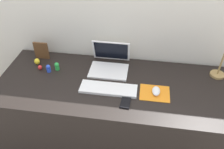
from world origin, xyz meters
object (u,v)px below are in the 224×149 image
(keyboard, at_px, (108,89))
(toy_figurine_yellow, at_px, (37,61))
(picture_frame, at_px, (41,51))
(toy_figurine_blue, at_px, (48,68))
(toy_figurine_red, at_px, (40,67))
(mouse, at_px, (156,91))
(toy_figurine_green, at_px, (57,66))
(laptop, at_px, (110,62))
(cell_phone, at_px, (126,102))

(keyboard, relative_size, toy_figurine_yellow, 8.02)
(picture_frame, bearing_deg, toy_figurine_blue, -55.61)
(picture_frame, bearing_deg, keyboard, -27.03)
(toy_figurine_blue, bearing_deg, toy_figurine_red, 166.96)
(keyboard, bearing_deg, picture_frame, 152.97)
(mouse, bearing_deg, toy_figurine_red, 170.94)
(toy_figurine_green, bearing_deg, toy_figurine_blue, -148.31)
(picture_frame, distance_m, toy_figurine_green, 0.23)
(laptop, height_order, toy_figurine_red, laptop)
(toy_figurine_blue, bearing_deg, keyboard, -15.92)
(cell_phone, height_order, toy_figurine_red, toy_figurine_red)
(mouse, xyz_separation_m, toy_figurine_red, (-0.92, 0.15, -0.00))
(keyboard, xyz_separation_m, mouse, (0.34, 0.01, 0.01))
(mouse, bearing_deg, toy_figurine_green, 168.18)
(cell_phone, bearing_deg, toy_figurine_red, 162.94)
(keyboard, relative_size, mouse, 4.27)
(laptop, distance_m, toy_figurine_green, 0.42)
(cell_phone, relative_size, picture_frame, 0.85)
(picture_frame, relative_size, toy_figurine_red, 4.02)
(toy_figurine_yellow, bearing_deg, picture_frame, 83.02)
(laptop, distance_m, toy_figurine_blue, 0.49)
(picture_frame, distance_m, toy_figurine_blue, 0.21)
(keyboard, height_order, toy_figurine_green, toy_figurine_green)
(cell_phone, bearing_deg, picture_frame, 154.21)
(mouse, relative_size, picture_frame, 0.64)
(laptop, height_order, toy_figurine_green, laptop)
(keyboard, relative_size, toy_figurine_green, 6.23)
(laptop, bearing_deg, picture_frame, 175.74)
(toy_figurine_red, height_order, toy_figurine_blue, toy_figurine_blue)
(laptop, height_order, toy_figurine_blue, laptop)
(laptop, relative_size, toy_figurine_red, 8.04)
(mouse, height_order, toy_figurine_green, toy_figurine_green)
(laptop, height_order, picture_frame, laptop)
(laptop, xyz_separation_m, toy_figurine_yellow, (-0.60, -0.05, -0.03))
(cell_phone, relative_size, toy_figurine_blue, 2.00)
(laptop, xyz_separation_m, toy_figurine_blue, (-0.47, -0.13, -0.02))
(cell_phone, distance_m, toy_figurine_yellow, 0.84)
(laptop, bearing_deg, toy_figurine_green, -167.08)
(picture_frame, bearing_deg, toy_figurine_green, -38.05)
(laptop, distance_m, keyboard, 0.28)
(cell_phone, height_order, picture_frame, picture_frame)
(mouse, relative_size, toy_figurine_blue, 1.50)
(toy_figurine_red, bearing_deg, toy_figurine_blue, -13.04)
(keyboard, xyz_separation_m, picture_frame, (-0.62, 0.32, 0.06))
(cell_phone, distance_m, toy_figurine_red, 0.76)
(mouse, bearing_deg, toy_figurine_yellow, 167.64)
(keyboard, distance_m, toy_figurine_green, 0.48)
(mouse, distance_m, toy_figurine_green, 0.80)
(laptop, height_order, toy_figurine_yellow, laptop)
(toy_figurine_blue, bearing_deg, mouse, -8.68)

